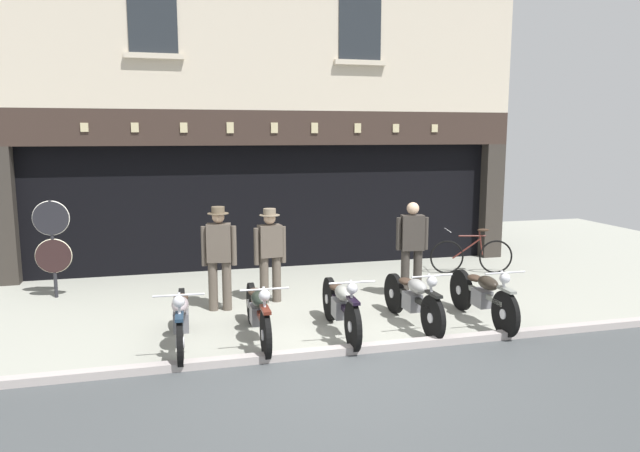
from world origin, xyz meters
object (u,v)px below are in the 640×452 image
motorcycle_right (483,295)px  motorcycle_center (341,305)px  motorcycle_center_left (258,311)px  salesman_left (219,253)px  tyre_sign_pole (52,239)px  leaning_bicycle (472,255)px  motorcycle_center_right (413,298)px  salesman_right (412,245)px  motorcycle_left (181,317)px  shopkeeper_center (270,251)px  advert_board_near (363,190)px

motorcycle_right → motorcycle_center: bearing=0.5°
motorcycle_center_left → salesman_left: (-0.38, 1.57, 0.52)m
tyre_sign_pole → leaning_bicycle: 7.98m
motorcycle_center_left → leaning_bicycle: leaning_bicycle is taller
motorcycle_center → motorcycle_center_right: size_ratio=1.03×
motorcycle_center_left → leaning_bicycle: (4.86, 2.90, -0.05)m
motorcycle_right → tyre_sign_pole: 7.22m
salesman_left → leaning_bicycle: size_ratio=1.01×
motorcycle_center_left → salesman_right: (2.89, 1.44, 0.52)m
motorcycle_center → leaning_bicycle: size_ratio=1.20×
tyre_sign_pole → motorcycle_left: bearing=-56.0°
shopkeeper_center → tyre_sign_pole: tyre_sign_pole is taller
motorcycle_left → motorcycle_center_right: bearing=-176.6°
motorcycle_left → salesman_left: bearing=-110.0°
motorcycle_center_left → tyre_sign_pole: tyre_sign_pole is taller
motorcycle_center → shopkeeper_center: (-0.68, 1.89, 0.45)m
motorcycle_right → salesman_right: salesman_right is taller
motorcycle_right → salesman_right: size_ratio=1.18×
motorcycle_center → salesman_left: 2.31m
motorcycle_center → shopkeeper_center: 2.06m
shopkeeper_center → tyre_sign_pole: bearing=-27.0°
shopkeeper_center → salesman_right: bearing=162.7°
salesman_right → tyre_sign_pole: 6.19m
tyre_sign_pole → advert_board_near: size_ratio=1.61×
motorcycle_left → tyre_sign_pole: size_ratio=1.19×
advert_board_near → motorcycle_center_left: bearing=-123.9°
motorcycle_center_left → motorcycle_right: bearing=179.5°
shopkeeper_center → salesman_left: bearing=8.0°
motorcycle_center → salesman_right: size_ratio=1.19×
leaning_bicycle → motorcycle_center_right: bearing=151.1°
motorcycle_left → motorcycle_center: size_ratio=1.01×
motorcycle_left → motorcycle_right: (4.43, -0.07, 0.01)m
motorcycle_center_left → salesman_left: salesman_left is taller
advert_board_near → leaning_bicycle: bearing=-41.8°
motorcycle_right → salesman_left: size_ratio=1.18×
motorcycle_left → advert_board_near: size_ratio=1.91×
motorcycle_center → salesman_left: bearing=-44.2°
motorcycle_center_right → advert_board_near: bearing=-101.2°
motorcycle_center_right → motorcycle_left: bearing=-1.1°
salesman_right → tyre_sign_pole: tyre_sign_pole is taller
motorcycle_center_right → tyre_sign_pole: (-5.40, 3.00, 0.62)m
motorcycle_center_right → shopkeeper_center: 2.59m
shopkeeper_center → leaning_bicycle: shopkeeper_center is taller
leaning_bicycle → shopkeeper_center: bearing=116.6°
salesman_left → shopkeeper_center: (0.87, 0.25, -0.05)m
motorcycle_center → motorcycle_right: same height
salesman_right → advert_board_near: bearing=-84.1°
motorcycle_left → salesman_left: size_ratio=1.20×
salesman_right → advert_board_near: 3.17m
motorcycle_right → salesman_left: bearing=-22.8°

